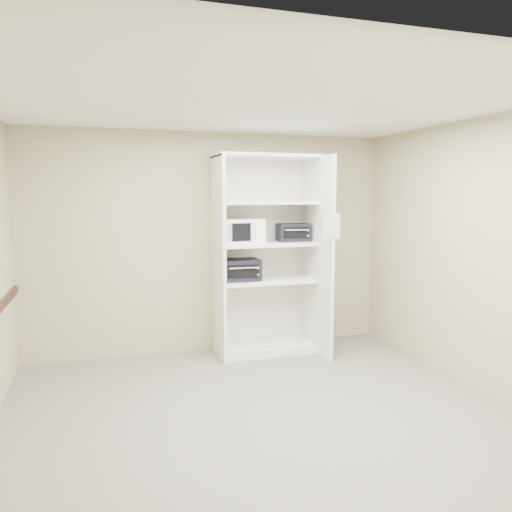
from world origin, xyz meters
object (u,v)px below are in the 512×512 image
object	(u,v)px
microwave	(241,231)
toaster_oven_upper	(293,232)
toaster_oven_lower	(240,270)
shelving_unit	(270,261)

from	to	relation	value
microwave	toaster_oven_upper	bearing A→B (deg)	0.54
toaster_oven_lower	toaster_oven_upper	bearing A→B (deg)	5.78
shelving_unit	toaster_oven_lower	bearing A→B (deg)	-177.89
toaster_oven_upper	toaster_oven_lower	size ratio (longest dim) A/B	0.83
toaster_oven_upper	microwave	bearing A→B (deg)	-170.14
microwave	toaster_oven_lower	xyz separation A→B (m)	(-0.02, -0.00, -0.47)
microwave	toaster_oven_lower	size ratio (longest dim) A/B	1.06
toaster_oven_lower	microwave	bearing A→B (deg)	2.89
shelving_unit	microwave	distance (m)	0.53
shelving_unit	toaster_oven_upper	xyz separation A→B (m)	(0.32, 0.03, 0.35)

